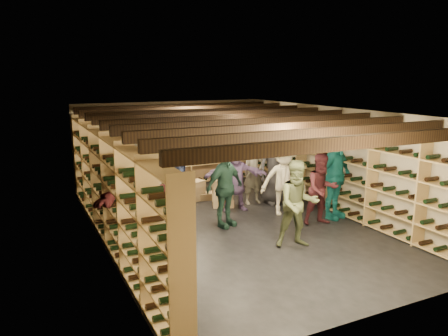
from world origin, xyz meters
TOP-DOWN VIEW (x-y plane):
  - ground at (0.00, 0.00)m, footprint 8.00×8.00m
  - walls at (0.00, 0.00)m, footprint 5.52×8.02m
  - ceiling at (0.00, 0.00)m, footprint 5.50×8.00m
  - ceiling_joists at (0.00, 0.00)m, footprint 5.40×7.12m
  - wine_rack_left at (-2.57, 0.00)m, footprint 0.32×7.50m
  - wine_rack_right at (2.57, 0.00)m, footprint 0.32×7.50m
  - wine_rack_back at (0.00, 3.83)m, footprint 4.70×0.30m
  - crate_stack_left at (-0.10, 2.11)m, footprint 0.57×0.46m
  - crate_stack_right at (0.33, 1.30)m, footprint 0.58×0.48m
  - crate_loose at (0.30, 2.06)m, footprint 0.54×0.39m
  - person_2 at (0.50, -1.56)m, footprint 0.94×0.83m
  - person_3 at (1.31, 0.16)m, footprint 1.19×0.92m
  - person_4 at (2.18, -0.54)m, footprint 1.19×0.76m
  - person_5 at (-2.18, -0.32)m, footprint 1.74×0.77m
  - person_6 at (-1.13, 0.40)m, footprint 0.76×0.53m
  - person_7 at (1.14, 1.23)m, footprint 0.56×0.37m
  - person_8 at (1.67, -0.75)m, footprint 0.84×0.70m
  - person_9 at (-1.97, 0.19)m, footprint 1.36×1.03m
  - person_10 at (-0.23, 0.01)m, footprint 1.06×0.71m
  - person_11 at (0.48, 0.94)m, footprint 1.57×0.81m
  - person_12 at (1.65, 1.02)m, footprint 0.94×0.61m

SIDE VIEW (x-z plane):
  - ground at x=0.00m, z-range 0.00..0.00m
  - crate_loose at x=0.30m, z-range 0.00..0.17m
  - crate_stack_left at x=-0.10m, z-range 0.00..0.51m
  - crate_stack_right at x=0.33m, z-range 0.00..0.68m
  - person_6 at x=-1.13m, z-range 0.00..1.48m
  - person_8 at x=1.67m, z-range 0.00..1.53m
  - person_7 at x=1.14m, z-range 0.00..1.54m
  - person_3 at x=1.31m, z-range 0.00..1.62m
  - person_11 at x=0.48m, z-range 0.00..1.62m
  - person_2 at x=0.50m, z-range 0.00..1.63m
  - person_10 at x=-0.23m, z-range 0.00..1.68m
  - person_5 at x=-2.18m, z-range 0.00..1.81m
  - person_9 at x=-1.97m, z-range 0.00..1.87m
  - person_4 at x=2.18m, z-range 0.00..1.89m
  - person_12 at x=1.65m, z-range 0.00..1.91m
  - wine_rack_back at x=0.00m, z-range 0.00..2.15m
  - wine_rack_left at x=-2.57m, z-range 0.00..2.15m
  - wine_rack_right at x=2.57m, z-range 0.00..2.15m
  - walls at x=0.00m, z-range 0.00..2.40m
  - ceiling_joists at x=0.00m, z-range 2.17..2.35m
  - ceiling at x=0.00m, z-range 2.40..2.40m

